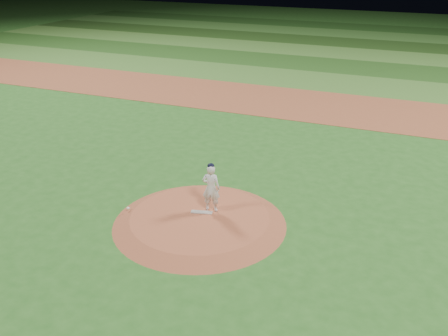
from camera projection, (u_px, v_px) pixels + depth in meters
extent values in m
plane|color=#275F1E|center=(200.00, 223.00, 15.87)|extent=(120.00, 120.00, 0.00)
cube|color=brown|center=(307.00, 105.00, 27.66)|extent=(70.00, 6.00, 0.02)
cube|color=#3D7028|center=(328.00, 82.00, 32.29)|extent=(70.00, 5.00, 0.02)
cube|color=#214C18|center=(342.00, 66.00, 36.50)|extent=(70.00, 5.00, 0.02)
cube|color=#40752A|center=(354.00, 54.00, 40.71)|extent=(70.00, 5.00, 0.02)
cube|color=#1E4014|center=(363.00, 44.00, 44.93)|extent=(70.00, 5.00, 0.02)
cube|color=#346A26|center=(371.00, 35.00, 49.14)|extent=(70.00, 5.00, 0.02)
cube|color=#1C4616|center=(377.00, 28.00, 53.35)|extent=(70.00, 5.00, 0.02)
cone|color=#A45133|center=(200.00, 220.00, 15.82)|extent=(5.50, 5.50, 0.25)
cube|color=beige|center=(202.00, 212.00, 15.97)|extent=(0.71, 0.34, 0.03)
ellipsoid|color=white|center=(128.00, 208.00, 16.20)|extent=(0.11, 0.11, 0.06)
imported|color=white|center=(211.00, 188.00, 15.80)|extent=(0.63, 0.46, 1.60)
ellipsoid|color=black|center=(211.00, 166.00, 15.48)|extent=(0.22, 0.22, 0.15)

